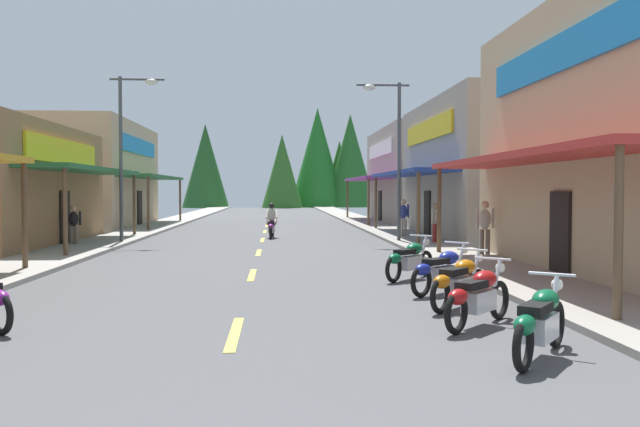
# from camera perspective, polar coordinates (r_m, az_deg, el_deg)

# --- Properties ---
(ground) EXTENTS (10.22, 97.23, 0.10)m
(ground) POSITION_cam_1_polar(r_m,az_deg,el_deg) (35.70, -4.64, -1.54)
(ground) COLOR #4C4C4F
(sidewalk_left) EXTENTS (2.38, 97.23, 0.12)m
(sidewalk_left) POSITION_cam_1_polar(r_m,az_deg,el_deg) (36.35, -14.62, -1.36)
(sidewalk_left) COLOR #9E9991
(sidewalk_left) RESTS_ON ground
(sidewalk_right) EXTENTS (2.38, 97.23, 0.12)m
(sidewalk_right) POSITION_cam_1_polar(r_m,az_deg,el_deg) (36.14, 5.40, -1.32)
(sidewalk_right) COLOR gray
(sidewalk_right) RESTS_ON ground
(centerline_dashes) EXTENTS (0.16, 71.68, 0.01)m
(centerline_dashes) POSITION_cam_1_polar(r_m,az_deg,el_deg) (38.29, -4.57, -1.22)
(centerline_dashes) COLOR #E0C64C
(centerline_dashes) RESTS_ON ground
(storefront_left_far) EXTENTS (7.98, 12.99, 6.02)m
(storefront_left_far) POSITION_cam_1_polar(r_m,az_deg,el_deg) (41.91, -19.13, 3.07)
(storefront_left_far) COLOR tan
(storefront_left_far) RESTS_ON ground
(storefront_right_middle) EXTENTS (8.16, 12.55, 6.19)m
(storefront_right_middle) POSITION_cam_1_polar(r_m,az_deg,el_deg) (31.99, 14.62, 3.64)
(storefront_right_middle) COLOR gray
(storefront_right_middle) RESTS_ON ground
(storefront_right_far) EXTENTS (8.93, 13.46, 6.20)m
(storefront_right_far) POSITION_cam_1_polar(r_m,az_deg,el_deg) (45.76, 9.51, 3.15)
(storefront_right_far) COLOR gray
(storefront_right_far) RESTS_ON ground
(streetlamp_left) EXTENTS (2.12, 0.30, 6.59)m
(streetlamp_left) POSITION_cam_1_polar(r_m,az_deg,el_deg) (27.80, -15.82, 6.29)
(streetlamp_left) COLOR #474C51
(streetlamp_left) RESTS_ON ground
(streetlamp_right) EXTENTS (2.12, 0.30, 6.42)m
(streetlamp_right) POSITION_cam_1_polar(r_m,az_deg,el_deg) (27.33, 6.03, 6.23)
(streetlamp_right) COLOR #474C51
(streetlamp_right) RESTS_ON ground
(motorcycle_parked_right_0) EXTENTS (1.36, 1.78, 1.04)m
(motorcycle_parked_right_0) POSITION_cam_1_polar(r_m,az_deg,el_deg) (8.98, 18.07, -8.60)
(motorcycle_parked_right_0) COLOR black
(motorcycle_parked_right_0) RESTS_ON ground
(motorcycle_parked_right_1) EXTENTS (1.52, 1.65, 1.04)m
(motorcycle_parked_right_1) POSITION_cam_1_polar(r_m,az_deg,el_deg) (10.84, 13.17, -6.74)
(motorcycle_parked_right_1) COLOR black
(motorcycle_parked_right_1) RESTS_ON ground
(motorcycle_parked_right_2) EXTENTS (1.49, 1.67, 1.04)m
(motorcycle_parked_right_2) POSITION_cam_1_polar(r_m,az_deg,el_deg) (12.46, 11.65, -5.60)
(motorcycle_parked_right_2) COLOR black
(motorcycle_parked_right_2) RESTS_ON ground
(motorcycle_parked_right_3) EXTENTS (1.67, 1.49, 1.04)m
(motorcycle_parked_right_3) POSITION_cam_1_polar(r_m,az_deg,el_deg) (14.14, 10.26, -4.70)
(motorcycle_parked_right_3) COLOR black
(motorcycle_parked_right_3) RESTS_ON ground
(motorcycle_parked_right_4) EXTENTS (1.49, 1.67, 1.04)m
(motorcycle_parked_right_4) POSITION_cam_1_polar(r_m,az_deg,el_deg) (16.23, 7.55, -3.83)
(motorcycle_parked_right_4) COLOR black
(motorcycle_parked_right_4) RESTS_ON ground
(rider_cruising_lead) EXTENTS (0.60, 2.14, 1.57)m
(rider_cruising_lead) POSITION_cam_1_polar(r_m,az_deg,el_deg) (30.17, -4.10, -0.83)
(rider_cruising_lead) COLOR black
(rider_cruising_lead) RESTS_ON ground
(pedestrian_by_shop) EXTENTS (0.56, 0.33, 1.80)m
(pedestrian_by_shop) POSITION_cam_1_polar(r_m,az_deg,el_deg) (21.75, 13.72, -0.92)
(pedestrian_by_shop) COLOR #726659
(pedestrian_by_shop) RESTS_ON ground
(pedestrian_browsing) EXTENTS (0.57, 0.26, 1.54)m
(pedestrian_browsing) POSITION_cam_1_polar(r_m,az_deg,el_deg) (27.00, -20.04, -0.78)
(pedestrian_browsing) COLOR #726659
(pedestrian_browsing) RESTS_ON ground
(pedestrian_waiting) EXTENTS (0.44, 0.44, 1.64)m
(pedestrian_waiting) POSITION_cam_1_polar(r_m,az_deg,el_deg) (26.46, 9.71, -0.61)
(pedestrian_waiting) COLOR maroon
(pedestrian_waiting) RESTS_ON ground
(pedestrian_strolling) EXTENTS (0.54, 0.37, 1.74)m
(pedestrian_strolling) POSITION_cam_1_polar(r_m,az_deg,el_deg) (30.01, 7.04, -0.17)
(pedestrian_strolling) COLOR #B2A599
(pedestrian_strolling) RESTS_ON ground
(treeline_backdrop) EXTENTS (24.49, 10.03, 12.73)m
(treeline_backdrop) POSITION_cam_1_polar(r_m,az_deg,el_deg) (86.30, -1.22, 4.28)
(treeline_backdrop) COLOR #2C5F23
(treeline_backdrop) RESTS_ON ground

